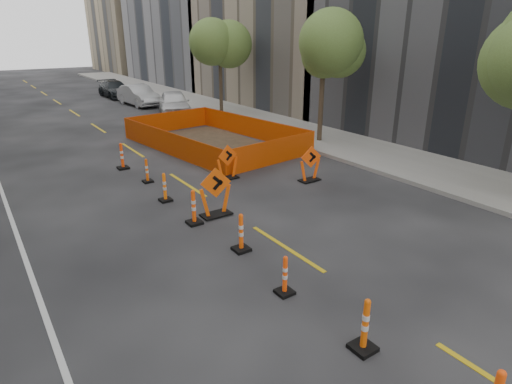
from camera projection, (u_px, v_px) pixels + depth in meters
ground_plane at (414, 329)px, 8.22m from camera, size 140.00×140.00×0.00m
sidewalk_right at (328, 140)px, 22.21m from camera, size 4.00×90.00×0.15m
bld_right_c at (304, 8)px, 33.10m from camera, size 12.00×16.00×14.00m
bld_right_e at (142, 11)px, 59.65m from camera, size 12.00×14.00×16.00m
tree_r_b at (324, 50)px, 20.32m from camera, size 2.80×2.80×5.95m
tree_r_c at (220, 45)px, 28.05m from camera, size 2.80×2.80×5.95m
channelizer_2 at (365, 325)px, 7.51m from camera, size 0.42×0.42×1.07m
channelizer_3 at (285, 275)px, 9.18m from camera, size 0.36×0.36×0.92m
channelizer_4 at (241, 232)px, 10.99m from camera, size 0.41×0.41×1.04m
channelizer_5 at (194, 207)px, 12.54m from camera, size 0.42×0.42×1.07m
channelizer_6 at (165, 187)px, 14.24m from camera, size 0.39×0.39×0.99m
channelizer_7 at (147, 171)px, 16.06m from camera, size 0.36×0.36×0.92m
channelizer_8 at (122, 156)px, 17.59m from camera, size 0.43×0.43×1.10m
chevron_sign_left at (215, 192)px, 12.99m from camera, size 1.18×0.89×1.57m
chevron_sign_center at (227, 162)px, 16.33m from camera, size 0.92×0.57×1.36m
chevron_sign_right at (310, 164)px, 16.10m from camera, size 1.02×0.75×1.37m
safety_fence at (213, 135)px, 21.22m from camera, size 6.15×9.27×1.09m
parked_car_near at (174, 103)px, 28.84m from camera, size 3.35×5.12×1.62m
parked_car_mid at (139, 95)px, 32.65m from camera, size 2.01×4.77×1.53m
parked_car_far at (115, 89)px, 36.67m from camera, size 1.99×4.74×1.37m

